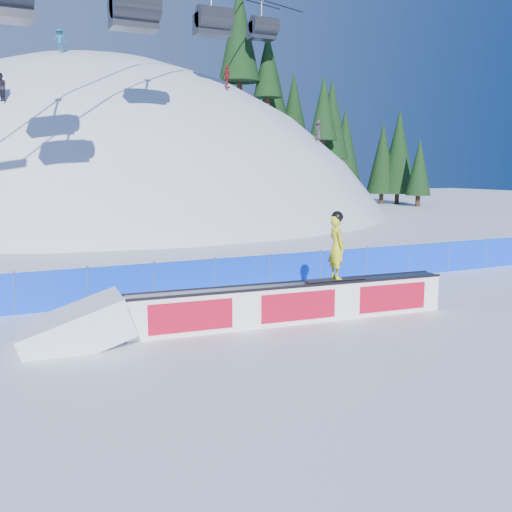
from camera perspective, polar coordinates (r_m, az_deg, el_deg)
name	(u,v)px	position (r m, az deg, el deg)	size (l,w,h in m)	color
ground	(374,317)	(16.26, 11.76, -5.99)	(160.00, 160.00, 0.00)	white
snow_hill	(108,395)	(59.58, -14.61, -13.32)	(64.00, 64.00, 64.00)	white
treeline	(306,109)	(64.59, 5.05, 14.41)	(25.17, 12.73, 21.15)	#2F1E13
safety_fence	(296,270)	(19.81, 3.98, -1.40)	(22.05, 0.05, 1.30)	#073BF4
rail_box	(294,303)	(15.30, 3.85, -4.71)	(8.97, 1.29, 1.07)	white
snow_ramp	(77,345)	(14.11, -17.50, -8.49)	(2.45, 1.63, 0.92)	white
snowboarder	(337,246)	(15.59, 8.06, 0.97)	(1.82, 0.69, 1.88)	black
distant_skiers	(144,79)	(43.82, -11.19, 17.00)	(23.99, 9.97, 8.22)	black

